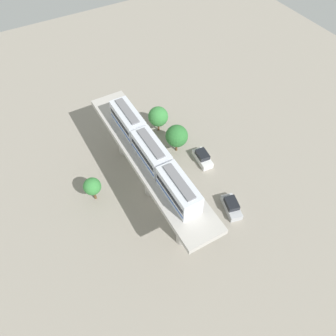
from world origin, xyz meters
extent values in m
plane|color=gray|center=(0.00, 0.00, 0.00)|extent=(120.00, 120.00, 0.00)
cylinder|color=#B7B2AA|center=(0.00, -9.38, 3.77)|extent=(1.90, 1.90, 7.54)
cylinder|color=#B7B2AA|center=(0.00, 0.00, 3.77)|extent=(1.90, 1.90, 7.54)
cylinder|color=#B7B2AA|center=(0.00, 9.38, 3.77)|extent=(1.90, 1.90, 7.54)
cube|color=#B7B2AA|center=(0.00, 0.00, 7.94)|extent=(5.20, 28.85, 0.80)
cube|color=silver|center=(0.00, -7.79, 9.84)|extent=(2.60, 6.60, 3.00)
cube|color=black|center=(0.00, -7.79, 10.09)|extent=(2.64, 6.07, 0.70)
cube|color=#1947B2|center=(0.00, -7.79, 9.09)|extent=(2.64, 6.34, 0.24)
cube|color=slate|center=(0.00, -7.79, 11.46)|extent=(1.10, 5.61, 0.24)
cube|color=silver|center=(0.00, -0.84, 9.84)|extent=(2.60, 6.60, 3.00)
cube|color=black|center=(0.00, -0.84, 10.09)|extent=(2.64, 6.07, 0.70)
cube|color=#1947B2|center=(0.00, -0.84, 9.09)|extent=(2.64, 6.34, 0.24)
cube|color=slate|center=(0.00, -0.84, 11.46)|extent=(1.10, 5.61, 0.24)
cube|color=silver|center=(0.00, 6.11, 9.84)|extent=(2.60, 6.60, 3.00)
cube|color=black|center=(0.00, 6.11, 10.09)|extent=(2.64, 6.07, 0.70)
cube|color=#1947B2|center=(0.00, 6.11, 9.09)|extent=(2.64, 6.34, 0.24)
cube|color=slate|center=(0.00, 6.11, 11.46)|extent=(1.10, 5.61, 0.24)
cube|color=white|center=(10.20, 1.25, 0.50)|extent=(2.20, 4.35, 1.00)
cube|color=black|center=(10.20, 1.40, 1.38)|extent=(1.85, 2.45, 0.76)
cube|color=#B2B5BA|center=(8.69, -8.69, 0.50)|extent=(2.78, 4.51, 1.00)
cube|color=black|center=(8.69, -8.54, 1.38)|extent=(2.16, 2.63, 0.76)
cylinder|color=brown|center=(7.69, 5.42, 1.18)|extent=(0.36, 0.36, 2.36)
sphere|color=#2D7233|center=(7.69, 5.42, 3.38)|extent=(3.67, 3.67, 3.67)
cylinder|color=brown|center=(-7.87, 3.01, 1.15)|extent=(0.36, 0.36, 2.29)
sphere|color=#38843D|center=(-7.87, 3.01, 3.01)|extent=(2.61, 2.61, 2.61)
cylinder|color=brown|center=(7.40, 11.19, 1.12)|extent=(0.36, 0.36, 2.23)
sphere|color=#38843D|center=(7.40, 11.19, 3.18)|extent=(3.45, 3.45, 3.45)
camera|label=1|loc=(-12.29, -26.85, 41.72)|focal=35.54mm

